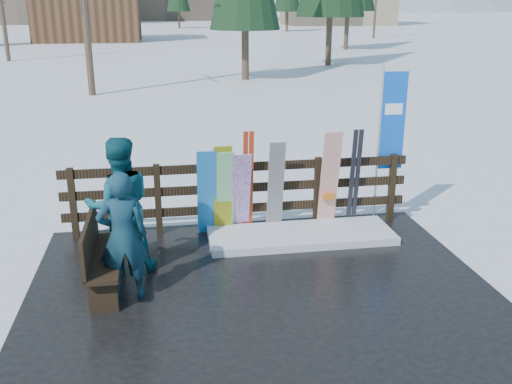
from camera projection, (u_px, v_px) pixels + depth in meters
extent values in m
plane|color=white|center=(263.00, 297.00, 7.37)|extent=(700.00, 700.00, 0.00)
cube|color=black|center=(263.00, 294.00, 7.35)|extent=(6.00, 5.00, 0.08)
cube|color=black|center=(73.00, 204.00, 8.82)|extent=(0.10, 0.10, 1.15)
cube|color=black|center=(158.00, 200.00, 9.02)|extent=(0.10, 0.10, 1.15)
cube|color=black|center=(239.00, 195.00, 9.22)|extent=(0.10, 0.10, 1.15)
cube|color=black|center=(317.00, 191.00, 9.42)|extent=(0.10, 0.10, 1.15)
cube|color=black|center=(392.00, 187.00, 9.62)|extent=(0.10, 0.10, 1.15)
cube|color=black|center=(240.00, 208.00, 9.29)|extent=(5.60, 0.05, 0.14)
cube|color=black|center=(239.00, 188.00, 9.18)|extent=(5.60, 0.05, 0.14)
cube|color=black|center=(239.00, 167.00, 9.07)|extent=(5.60, 0.05, 0.14)
cube|color=white|center=(301.00, 235.00, 8.96)|extent=(2.89, 1.00, 0.12)
cube|color=black|center=(106.00, 257.00, 7.28)|extent=(0.40, 1.50, 0.06)
cube|color=black|center=(103.00, 295.00, 6.79)|extent=(0.34, 0.06, 0.45)
cube|color=black|center=(111.00, 254.00, 7.91)|extent=(0.34, 0.06, 0.45)
cube|color=black|center=(89.00, 238.00, 7.16)|extent=(0.05, 1.50, 0.50)
cube|color=#217CCA|center=(207.00, 193.00, 8.89)|extent=(0.30, 0.33, 1.43)
cube|color=silver|center=(225.00, 193.00, 8.94)|extent=(0.27, 0.33, 1.40)
cube|color=#FCFB10|center=(223.00, 191.00, 8.92)|extent=(0.28, 0.27, 1.48)
cube|color=white|center=(241.00, 193.00, 8.98)|extent=(0.28, 0.43, 1.37)
cube|color=black|center=(276.00, 187.00, 9.04)|extent=(0.25, 0.31, 1.52)
cube|color=white|center=(329.00, 180.00, 9.16)|extent=(0.30, 0.32, 1.65)
cube|color=#AF3315|center=(245.00, 182.00, 9.01)|extent=(0.07, 0.23, 1.68)
cube|color=#AF3315|center=(251.00, 182.00, 9.02)|extent=(0.08, 0.23, 1.68)
cube|color=black|center=(352.00, 178.00, 9.28)|extent=(0.08, 0.19, 1.64)
cube|color=black|center=(357.00, 178.00, 9.30)|extent=(0.08, 0.19, 1.64)
cylinder|color=silver|center=(378.00, 145.00, 9.40)|extent=(0.04, 0.04, 2.60)
cube|color=blue|center=(393.00, 121.00, 9.31)|extent=(0.42, 0.02, 1.60)
imported|color=#174C53|center=(123.00, 237.00, 6.93)|extent=(0.64, 0.45, 1.66)
imported|color=#11515D|center=(120.00, 206.00, 7.65)|extent=(1.02, 0.85, 1.89)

